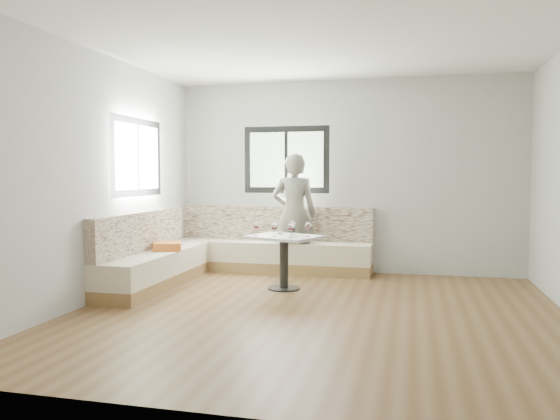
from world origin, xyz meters
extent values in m
cube|color=brown|center=(0.00, 0.00, 0.00)|extent=(5.00, 5.00, 0.01)
cube|color=white|center=(0.00, 0.00, 2.80)|extent=(5.00, 5.00, 0.01)
cube|color=#B7B7B2|center=(0.00, 2.50, 1.40)|extent=(5.00, 0.01, 2.80)
cube|color=#B7B7B2|center=(0.00, -2.50, 1.40)|extent=(5.00, 0.01, 2.80)
cube|color=#B7B7B2|center=(-2.50, 0.00, 1.40)|extent=(0.01, 5.00, 2.80)
cube|color=black|center=(-0.90, 2.49, 1.65)|extent=(1.30, 0.02, 1.00)
cube|color=black|center=(-2.49, 0.90, 1.65)|extent=(0.02, 1.30, 1.00)
cube|color=olive|center=(-1.05, 2.23, 0.08)|extent=(2.90, 0.55, 0.16)
cube|color=beige|center=(-1.05, 2.23, 0.30)|extent=(2.90, 0.55, 0.29)
cube|color=#F3E1C2|center=(-1.05, 2.43, 0.70)|extent=(2.90, 0.14, 0.50)
cube|color=olive|center=(-2.23, 0.82, 0.08)|extent=(0.55, 2.25, 0.16)
cube|color=beige|center=(-2.23, 0.82, 0.30)|extent=(0.55, 2.25, 0.29)
cube|color=#F3E1C2|center=(-2.43, 0.82, 0.70)|extent=(0.14, 2.25, 0.50)
cube|color=red|center=(-2.13, 0.99, 0.50)|extent=(0.45, 0.45, 0.10)
cylinder|color=black|center=(-0.60, 1.07, 0.01)|extent=(0.40, 0.40, 0.02)
cylinder|color=black|center=(-0.60, 1.07, 0.32)|extent=(0.11, 0.11, 0.63)
cube|color=silver|center=(-0.60, 1.07, 0.65)|extent=(0.99, 0.88, 0.04)
imported|color=slate|center=(-0.70, 2.11, 0.86)|extent=(0.67, 0.48, 1.73)
cylinder|color=white|center=(-0.69, 1.21, 0.69)|extent=(0.09, 0.09, 0.03)
sphere|color=black|center=(-0.67, 1.22, 0.70)|extent=(0.02, 0.02, 0.02)
sphere|color=black|center=(-0.70, 1.22, 0.70)|extent=(0.02, 0.02, 0.02)
sphere|color=black|center=(-0.68, 1.20, 0.70)|extent=(0.02, 0.02, 0.02)
cylinder|color=white|center=(-0.95, 1.01, 0.67)|extent=(0.06, 0.06, 0.01)
cylinder|color=white|center=(-0.95, 1.01, 0.72)|extent=(0.01, 0.01, 0.08)
ellipsoid|color=white|center=(-0.95, 1.01, 0.80)|extent=(0.08, 0.08, 0.10)
cylinder|color=#4C020C|center=(-0.95, 1.01, 0.78)|extent=(0.06, 0.06, 0.02)
cylinder|color=white|center=(-0.69, 0.92, 0.67)|extent=(0.06, 0.06, 0.01)
cylinder|color=white|center=(-0.69, 0.92, 0.72)|extent=(0.01, 0.01, 0.08)
ellipsoid|color=white|center=(-0.69, 0.92, 0.80)|extent=(0.08, 0.08, 0.10)
cylinder|color=#4C020C|center=(-0.69, 0.92, 0.78)|extent=(0.06, 0.06, 0.02)
cylinder|color=white|center=(-0.48, 0.90, 0.67)|extent=(0.06, 0.06, 0.01)
cylinder|color=white|center=(-0.48, 0.90, 0.72)|extent=(0.01, 0.01, 0.08)
ellipsoid|color=white|center=(-0.48, 0.90, 0.80)|extent=(0.08, 0.08, 0.10)
cylinder|color=#4C020C|center=(-0.48, 0.90, 0.78)|extent=(0.06, 0.06, 0.02)
cylinder|color=white|center=(-0.52, 1.16, 0.67)|extent=(0.06, 0.06, 0.01)
cylinder|color=white|center=(-0.52, 1.16, 0.72)|extent=(0.01, 0.01, 0.08)
ellipsoid|color=white|center=(-0.52, 1.16, 0.80)|extent=(0.08, 0.08, 0.10)
cylinder|color=#4C020C|center=(-0.52, 1.16, 0.78)|extent=(0.06, 0.06, 0.02)
cylinder|color=white|center=(-0.29, 1.03, 0.67)|extent=(0.06, 0.06, 0.01)
cylinder|color=white|center=(-0.29, 1.03, 0.72)|extent=(0.01, 0.01, 0.08)
ellipsoid|color=white|center=(-0.29, 1.03, 0.80)|extent=(0.08, 0.08, 0.10)
cylinder|color=#4C020C|center=(-0.29, 1.03, 0.78)|extent=(0.06, 0.06, 0.02)
camera|label=1|loc=(0.93, -5.48, 1.43)|focal=35.00mm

